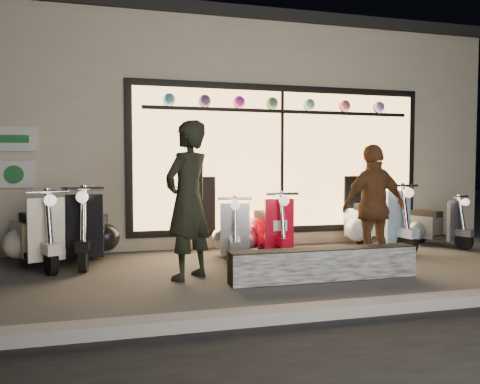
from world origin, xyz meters
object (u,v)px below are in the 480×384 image
object	(u,v)px
graffiti_barrier	(324,264)
man	(188,200)
woman	(374,207)
scooter_silver	(234,233)
scooter_red	(268,230)

from	to	relation	value
graffiti_barrier	man	bearing A→B (deg)	162.90
man	woman	xyz separation A→B (m)	(2.56, -0.09, -0.13)
scooter_silver	scooter_red	xyz separation A→B (m)	(0.57, 0.06, 0.02)
scooter_silver	woman	xyz separation A→B (m)	(1.67, -1.28, 0.48)
graffiti_barrier	woman	world-z (taller)	woman
graffiti_barrier	woman	size ratio (longest dim) A/B	1.40
graffiti_barrier	man	distance (m)	1.88
scooter_red	man	world-z (taller)	man
man	woman	distance (m)	2.57
scooter_red	man	xyz separation A→B (m)	(-1.47, -1.26, 0.60)
scooter_silver	man	world-z (taller)	man
woman	man	bearing A→B (deg)	-10.49
scooter_red	man	bearing A→B (deg)	-139.73
man	scooter_silver	bearing A→B (deg)	-166.86
man	graffiti_barrier	bearing A→B (deg)	122.98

